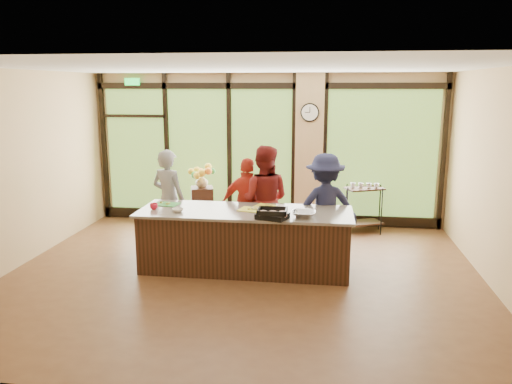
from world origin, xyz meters
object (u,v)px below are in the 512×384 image
(cook_left, at_px, (169,199))
(flower_stand, at_px, (202,208))
(bar_cart, at_px, (364,203))
(roasting_pan, at_px, (272,216))
(island_base, at_px, (245,241))
(cook_right, at_px, (325,206))

(cook_left, bearing_deg, flower_stand, -83.28)
(flower_stand, height_order, bar_cart, bar_cart)
(roasting_pan, distance_m, bar_cart, 3.08)
(bar_cart, bearing_deg, flower_stand, 159.94)
(island_base, bearing_deg, cook_left, 150.66)
(island_base, distance_m, flower_stand, 2.36)
(cook_right, distance_m, roasting_pan, 1.32)
(island_base, distance_m, cook_left, 1.72)
(cook_left, bearing_deg, island_base, 169.80)
(island_base, xyz_separation_m, bar_cart, (1.92, 2.28, 0.13))
(island_base, relative_size, flower_stand, 3.74)
(cook_left, height_order, cook_right, cook_left)
(flower_stand, bearing_deg, island_base, -76.49)
(roasting_pan, bearing_deg, cook_left, 166.08)
(island_base, height_order, bar_cart, bar_cart)
(cook_right, distance_m, flower_stand, 2.76)
(cook_right, relative_size, flower_stand, 2.06)
(island_base, xyz_separation_m, cook_left, (-1.45, 0.81, 0.42))
(island_base, xyz_separation_m, roasting_pan, (0.45, -0.40, 0.52))
(island_base, relative_size, cook_left, 1.81)
(flower_stand, bearing_deg, cook_right, -46.27)
(roasting_pan, relative_size, flower_stand, 0.49)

